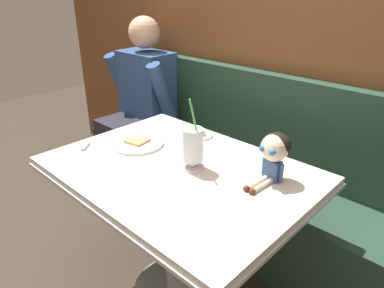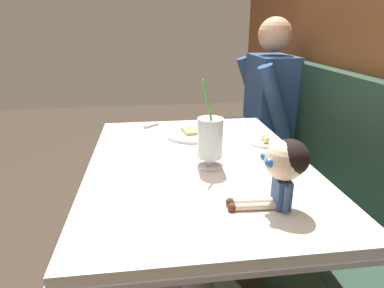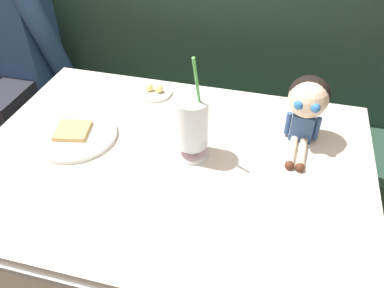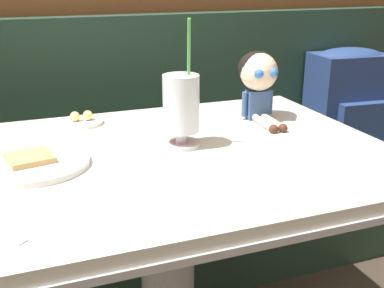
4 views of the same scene
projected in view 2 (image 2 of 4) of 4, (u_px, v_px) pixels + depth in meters
booth_bench at (339, 241)px, 1.45m from camera, size 2.60×0.48×1.00m
diner_table at (198, 208)px, 1.30m from camera, size 1.11×0.81×0.74m
toast_plate at (193, 133)px, 1.51m from camera, size 0.25×0.25×0.03m
milkshake_glass at (210, 141)px, 1.15m from camera, size 0.10×0.10×0.31m
butter_saucer at (265, 142)px, 1.40m from camera, size 0.12×0.12×0.04m
butter_knife at (146, 127)px, 1.61m from camera, size 0.16×0.19×0.01m
seated_doll at (284, 164)px, 0.89m from camera, size 0.12×0.22×0.20m
diner_patron at (264, 100)px, 2.18m from camera, size 0.55×0.48×0.81m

